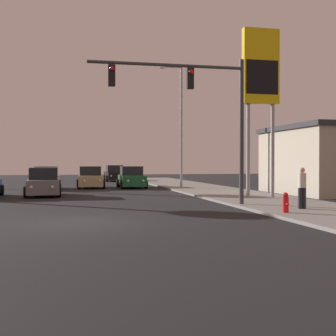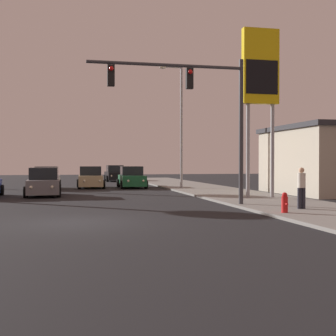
{
  "view_description": "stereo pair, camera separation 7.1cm",
  "coord_description": "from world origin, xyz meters",
  "px_view_note": "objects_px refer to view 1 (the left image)",
  "views": [
    {
      "loc": [
        -0.41,
        -15.74,
        2.01
      ],
      "look_at": [
        6.44,
        14.94,
        1.61
      ],
      "focal_mm": 50.0,
      "sensor_mm": 36.0,
      "label": 1
    },
    {
      "loc": [
        -0.34,
        -15.76,
        2.01
      ],
      "look_at": [
        6.44,
        14.94,
        1.61
      ],
      "focal_mm": 50.0,
      "sensor_mm": 36.0,
      "label": 2
    }
  ],
  "objects_px": {
    "car_grey": "(43,183)",
    "car_black": "(114,174)",
    "car_green": "(132,178)",
    "car_silver": "(47,179)",
    "gas_station_sign": "(261,76)",
    "traffic_light_mast": "(200,101)",
    "car_tan": "(90,178)",
    "street_lamp": "(180,120)",
    "fire_hydrant": "(285,203)",
    "pedestrian_on_sidewalk": "(302,186)"
  },
  "relations": [
    {
      "from": "gas_station_sign",
      "to": "car_green",
      "type": "bearing_deg",
      "value": 111.63
    },
    {
      "from": "car_grey",
      "to": "fire_hydrant",
      "type": "distance_m",
      "value": 15.61
    },
    {
      "from": "street_lamp",
      "to": "fire_hydrant",
      "type": "bearing_deg",
      "value": -90.85
    },
    {
      "from": "car_tan",
      "to": "gas_station_sign",
      "type": "distance_m",
      "value": 16.79
    },
    {
      "from": "car_tan",
      "to": "car_grey",
      "type": "xyz_separation_m",
      "value": [
        -3.19,
        -8.09,
        0.0
      ]
    },
    {
      "from": "car_silver",
      "to": "car_green",
      "type": "xyz_separation_m",
      "value": [
        6.43,
        0.28,
        0.0
      ]
    },
    {
      "from": "car_grey",
      "to": "gas_station_sign",
      "type": "height_order",
      "value": "gas_station_sign"
    },
    {
      "from": "traffic_light_mast",
      "to": "street_lamp",
      "type": "bearing_deg",
      "value": 79.66
    },
    {
      "from": "street_lamp",
      "to": "gas_station_sign",
      "type": "height_order",
      "value": "same"
    },
    {
      "from": "traffic_light_mast",
      "to": "fire_hydrant",
      "type": "bearing_deg",
      "value": -59.47
    },
    {
      "from": "traffic_light_mast",
      "to": "pedestrian_on_sidewalk",
      "type": "height_order",
      "value": "traffic_light_mast"
    },
    {
      "from": "car_grey",
      "to": "car_black",
      "type": "bearing_deg",
      "value": -108.6
    },
    {
      "from": "car_grey",
      "to": "car_black",
      "type": "relative_size",
      "value": 1.0
    },
    {
      "from": "car_black",
      "to": "street_lamp",
      "type": "relative_size",
      "value": 0.48
    },
    {
      "from": "gas_station_sign",
      "to": "pedestrian_on_sidewalk",
      "type": "height_order",
      "value": "gas_station_sign"
    },
    {
      "from": "car_grey",
      "to": "gas_station_sign",
      "type": "relative_size",
      "value": 0.48
    },
    {
      "from": "car_silver",
      "to": "car_grey",
      "type": "xyz_separation_m",
      "value": [
        0.08,
        -7.32,
        0.0
      ]
    },
    {
      "from": "traffic_light_mast",
      "to": "gas_station_sign",
      "type": "height_order",
      "value": "gas_station_sign"
    },
    {
      "from": "car_tan",
      "to": "pedestrian_on_sidewalk",
      "type": "xyz_separation_m",
      "value": [
        7.41,
        -19.45,
        0.27
      ]
    },
    {
      "from": "car_tan",
      "to": "car_green",
      "type": "relative_size",
      "value": 1.0
    },
    {
      "from": "gas_station_sign",
      "to": "fire_hydrant",
      "type": "distance_m",
      "value": 9.75
    },
    {
      "from": "traffic_light_mast",
      "to": "fire_hydrant",
      "type": "xyz_separation_m",
      "value": [
        2.23,
        -3.77,
        -4.22
      ]
    },
    {
      "from": "pedestrian_on_sidewalk",
      "to": "street_lamp",
      "type": "bearing_deg",
      "value": 93.8
    },
    {
      "from": "car_grey",
      "to": "car_black",
      "type": "height_order",
      "value": "same"
    },
    {
      "from": "car_grey",
      "to": "car_green",
      "type": "xyz_separation_m",
      "value": [
        6.35,
        7.6,
        0.0
      ]
    },
    {
      "from": "car_grey",
      "to": "car_green",
      "type": "height_order",
      "value": "same"
    },
    {
      "from": "car_silver",
      "to": "car_green",
      "type": "relative_size",
      "value": 1.0
    },
    {
      "from": "traffic_light_mast",
      "to": "fire_hydrant",
      "type": "distance_m",
      "value": 6.08
    },
    {
      "from": "fire_hydrant",
      "to": "pedestrian_on_sidewalk",
      "type": "bearing_deg",
      "value": 41.99
    },
    {
      "from": "car_green",
      "to": "fire_hydrant",
      "type": "xyz_separation_m",
      "value": [
        2.92,
        -20.15,
        -0.27
      ]
    },
    {
      "from": "car_tan",
      "to": "car_grey",
      "type": "relative_size",
      "value": 1.0
    },
    {
      "from": "car_black",
      "to": "traffic_light_mast",
      "type": "relative_size",
      "value": 0.62
    },
    {
      "from": "car_grey",
      "to": "car_black",
      "type": "xyz_separation_m",
      "value": [
        6.38,
        20.54,
        0.0
      ]
    },
    {
      "from": "car_green",
      "to": "car_tan",
      "type": "bearing_deg",
      "value": -7.29
    },
    {
      "from": "car_black",
      "to": "gas_station_sign",
      "type": "distance_m",
      "value": 26.98
    },
    {
      "from": "street_lamp",
      "to": "car_grey",
      "type": "bearing_deg",
      "value": -153.09
    },
    {
      "from": "gas_station_sign",
      "to": "car_grey",
      "type": "bearing_deg",
      "value": 155.2
    },
    {
      "from": "car_silver",
      "to": "gas_station_sign",
      "type": "bearing_deg",
      "value": 134.18
    },
    {
      "from": "gas_station_sign",
      "to": "pedestrian_on_sidewalk",
      "type": "relative_size",
      "value": 5.39
    },
    {
      "from": "car_green",
      "to": "pedestrian_on_sidewalk",
      "type": "height_order",
      "value": "pedestrian_on_sidewalk"
    },
    {
      "from": "car_silver",
      "to": "car_tan",
      "type": "height_order",
      "value": "same"
    },
    {
      "from": "street_lamp",
      "to": "pedestrian_on_sidewalk",
      "type": "bearing_deg",
      "value": -86.2
    },
    {
      "from": "car_silver",
      "to": "fire_hydrant",
      "type": "bearing_deg",
      "value": 116.9
    },
    {
      "from": "traffic_light_mast",
      "to": "gas_station_sign",
      "type": "relative_size",
      "value": 0.78
    },
    {
      "from": "car_black",
      "to": "fire_hydrant",
      "type": "distance_m",
      "value": 33.23
    },
    {
      "from": "car_silver",
      "to": "traffic_light_mast",
      "type": "relative_size",
      "value": 0.62
    },
    {
      "from": "car_silver",
      "to": "street_lamp",
      "type": "height_order",
      "value": "street_lamp"
    },
    {
      "from": "car_green",
      "to": "street_lamp",
      "type": "distance_m",
      "value": 6.06
    },
    {
      "from": "car_black",
      "to": "car_green",
      "type": "distance_m",
      "value": 12.94
    },
    {
      "from": "car_silver",
      "to": "car_black",
      "type": "bearing_deg",
      "value": -114.31
    }
  ]
}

